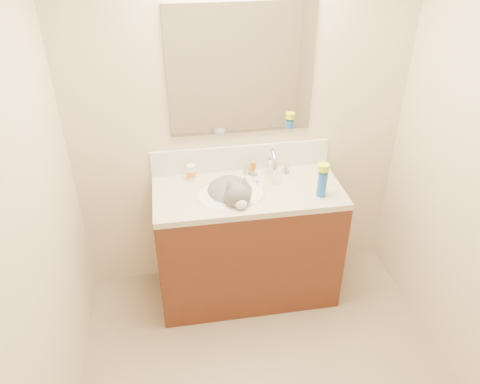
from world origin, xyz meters
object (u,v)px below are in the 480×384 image
object	(u,v)px
spray_can	(322,184)
amber_bottle	(253,168)
pill_bottle	(191,172)
vanity_cabinet	(247,245)
basin	(230,203)
silver_jar	(246,171)
cat	(232,196)
faucet	(271,165)

from	to	relation	value
spray_can	amber_bottle	bearing A→B (deg)	138.11
pill_bottle	spray_can	size ratio (longest dim) A/B	0.67
vanity_cabinet	basin	distance (m)	0.40
silver_jar	spray_can	bearing A→B (deg)	-39.04
vanity_cabinet	cat	size ratio (longest dim) A/B	2.66
basin	amber_bottle	distance (m)	0.31
faucet	cat	distance (m)	0.34
vanity_cabinet	basin	bearing A→B (deg)	-165.96
faucet	silver_jar	bearing A→B (deg)	160.56
cat	silver_jar	world-z (taller)	cat
pill_bottle	silver_jar	size ratio (longest dim) A/B	1.98
silver_jar	faucet	bearing A→B (deg)	-19.44
faucet	pill_bottle	world-z (taller)	faucet
faucet	pill_bottle	bearing A→B (deg)	174.76
basin	spray_can	xyz separation A→B (m)	(0.55, -0.11, 0.15)
silver_jar	pill_bottle	bearing A→B (deg)	-178.82
basin	vanity_cabinet	bearing A→B (deg)	14.04
faucet	amber_bottle	xyz separation A→B (m)	(-0.11, 0.05, -0.04)
pill_bottle	spray_can	bearing A→B (deg)	-22.79
faucet	silver_jar	distance (m)	0.18
vanity_cabinet	pill_bottle	size ratio (longest dim) A/B	11.12
cat	silver_jar	distance (m)	0.25
vanity_cabinet	silver_jar	world-z (taller)	silver_jar
vanity_cabinet	faucet	world-z (taller)	faucet
pill_bottle	amber_bottle	size ratio (longest dim) A/B	1.16
amber_bottle	spray_can	distance (m)	0.49
silver_jar	amber_bottle	size ratio (longest dim) A/B	0.59
silver_jar	basin	bearing A→B (deg)	-122.73
cat	basin	bearing A→B (deg)	-144.35
basin	silver_jar	distance (m)	0.28
silver_jar	cat	bearing A→B (deg)	-121.84
cat	silver_jar	xyz separation A→B (m)	(0.13, 0.21, 0.05)
amber_bottle	faucet	bearing A→B (deg)	-24.08
basin	faucet	distance (m)	0.38
cat	pill_bottle	world-z (taller)	cat
spray_can	silver_jar	bearing A→B (deg)	140.96
faucet	amber_bottle	bearing A→B (deg)	155.92
basin	spray_can	bearing A→B (deg)	-11.33
basin	pill_bottle	size ratio (longest dim) A/B	4.17
pill_bottle	spray_can	world-z (taller)	spray_can
silver_jar	amber_bottle	world-z (taller)	amber_bottle
faucet	silver_jar	xyz separation A→B (m)	(-0.16, 0.06, -0.06)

